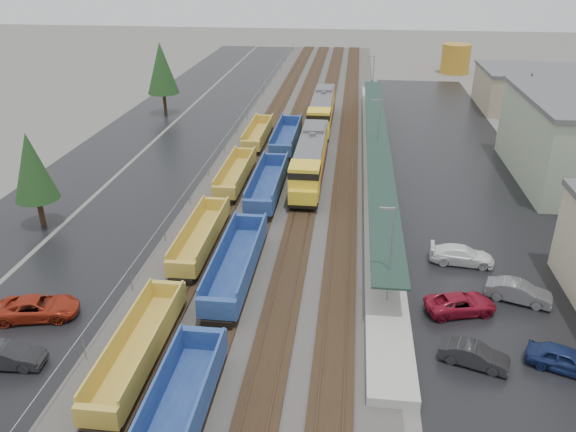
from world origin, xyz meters
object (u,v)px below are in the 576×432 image
at_px(well_string_yellow, 175,284).
at_px(parked_car_west_b, 7,356).
at_px(storage_tank, 456,59).
at_px(well_string_blue, 237,264).
at_px(parked_car_east_a, 474,355).
at_px(locomotive_trail, 322,111).
at_px(locomotive_lead, 310,160).
at_px(parked_car_east_c, 462,255).
at_px(parked_car_east_e, 519,292).
at_px(parked_car_east_b, 460,304).
at_px(parked_car_east_d, 565,359).
at_px(parked_car_west_c, 38,308).

relative_size(well_string_yellow, parked_car_west_b, 19.51).
bearing_deg(storage_tank, well_string_blue, -108.76).
distance_m(storage_tank, parked_car_east_a, 95.32).
xyz_separation_m(locomotive_trail, parked_car_east_a, (12.65, -50.84, -1.72)).
bearing_deg(well_string_yellow, well_string_blue, 37.60).
bearing_deg(parked_car_west_b, locomotive_lead, -29.48).
xyz_separation_m(well_string_blue, parked_car_east_c, (17.92, 4.44, -0.48)).
bearing_deg(parked_car_east_e, parked_car_west_b, 127.18).
bearing_deg(parked_car_east_b, parked_car_east_d, -151.21).
bearing_deg(storage_tank, locomotive_lead, -111.35).
bearing_deg(parked_car_east_e, well_string_yellow, 113.99).
relative_size(locomotive_trail, parked_car_west_b, 4.45).
xyz_separation_m(locomotive_lead, storage_tank, (25.25, 64.62, 0.55)).
height_order(locomotive_trail, storage_tank, storage_tank).
bearing_deg(parked_car_east_b, parked_car_east_a, 163.86).
distance_m(well_string_yellow, storage_tank, 95.21).
bearing_deg(parked_car_west_b, well_string_yellow, -46.33).
xyz_separation_m(locomotive_lead, parked_car_east_a, (12.65, -29.84, -1.72)).
relative_size(locomotive_lead, parked_car_east_e, 4.33).
bearing_deg(storage_tank, parked_car_east_a, -97.60).
distance_m(locomotive_lead, parked_car_east_e, 28.15).
bearing_deg(parked_car_east_a, well_string_yellow, 93.93).
bearing_deg(well_string_blue, well_string_yellow, -142.40).
relative_size(parked_car_east_a, parked_car_east_c, 0.82).
bearing_deg(parked_car_west_c, parked_car_east_c, -82.68).
xyz_separation_m(locomotive_lead, parked_car_west_b, (-16.03, -33.33, -1.67)).
bearing_deg(parked_car_west_b, parked_car_east_e, -75.34).
bearing_deg(locomotive_lead, parked_car_east_b, -62.32).
distance_m(well_string_blue, storage_tank, 90.97).
distance_m(parked_car_east_a, parked_car_east_e, 8.82).
bearing_deg(parked_car_east_d, well_string_yellow, 100.38).
distance_m(well_string_yellow, parked_car_west_c, 9.56).
xyz_separation_m(parked_car_east_a, parked_car_east_b, (0.05, 5.64, -0.00)).
distance_m(locomotive_trail, parked_car_east_c, 40.56).
relative_size(locomotive_trail, parked_car_east_a, 4.72).
height_order(parked_car_east_a, parked_car_east_d, parked_car_east_d).
bearing_deg(locomotive_trail, locomotive_lead, -90.00).
bearing_deg(locomotive_lead, parked_car_east_c, -50.78).
relative_size(well_string_blue, parked_car_east_c, 15.55).
relative_size(locomotive_trail, well_string_blue, 0.25).
relative_size(locomotive_lead, parked_car_east_d, 4.47).
relative_size(parked_car_west_b, parked_car_east_c, 0.87).
relative_size(parked_car_west_b, parked_car_east_e, 0.97).
bearing_deg(locomotive_lead, parked_car_east_e, -52.40).
relative_size(locomotive_trail, parked_car_east_d, 4.47).
xyz_separation_m(parked_car_west_c, parked_car_east_e, (33.97, 5.98, -0.01)).
distance_m(storage_tank, parked_car_east_c, 82.49).
relative_size(well_string_blue, storage_tank, 13.53).
bearing_deg(well_string_blue, storage_tank, 71.24).
distance_m(parked_car_east_a, parked_car_east_b, 5.64).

